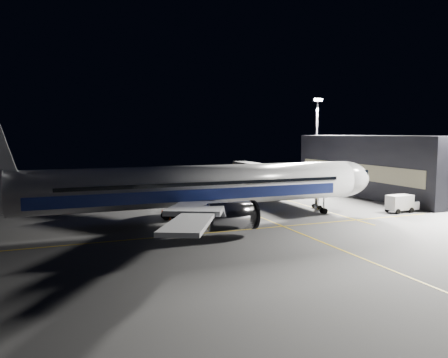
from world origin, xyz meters
name	(u,v)px	position (x,y,z in m)	size (l,w,h in m)	color
ground	(199,223)	(0.00, 0.00, 0.00)	(200.00, 200.00, 0.00)	#4C4C4F
guide_line_main	(263,218)	(10.00, 0.00, 0.01)	(0.25, 80.00, 0.01)	gold
guide_line_cross	(213,232)	(0.00, -6.00, 0.01)	(70.00, 0.25, 0.01)	gold
guide_line_side	(298,203)	(22.00, 10.00, 0.01)	(0.25, 40.00, 0.01)	gold
airliner	(191,187)	(-1.08, 0.00, 5.16)	(61.48, 54.22, 16.64)	silver
terminal	(390,165)	(45.98, 14.00, 6.00)	(18.12, 40.00, 12.00)	black
jet_bridge	(277,174)	(22.00, 18.06, 4.58)	(3.60, 34.40, 6.30)	#B2B2B7
floodlight_mast_north	(317,134)	(40.00, 31.99, 12.37)	(2.40, 0.68, 20.70)	#59595E
service_truck	(402,203)	(32.77, -3.45, 1.48)	(5.59, 2.76, 2.77)	silver
baggage_tug	(150,197)	(-2.21, 21.93, 0.88)	(3.00, 2.60, 1.90)	black
safety_cone_a	(169,217)	(-3.12, 4.00, 0.34)	(0.46, 0.46, 0.69)	#EE3D0A
safety_cone_b	(162,211)	(-2.70, 10.32, 0.26)	(0.35, 0.35, 0.52)	#EE3D0A
safety_cone_c	(211,208)	(5.32, 9.81, 0.30)	(0.40, 0.40, 0.60)	#EE3D0A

